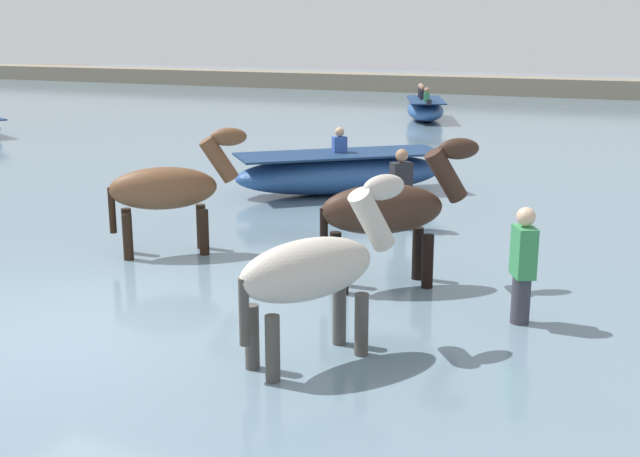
# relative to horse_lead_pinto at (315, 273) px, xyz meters

# --- Properties ---
(ground_plane) EXTENTS (120.00, 120.00, 0.00)m
(ground_plane) POSITION_rel_horse_lead_pinto_xyz_m (-2.71, -0.36, -1.22)
(ground_plane) COLOR #666051
(water_surface) EXTENTS (90.00, 90.00, 0.36)m
(water_surface) POSITION_rel_horse_lead_pinto_xyz_m (-2.71, 9.64, -1.04)
(water_surface) COLOR slate
(water_surface) RESTS_ON ground
(horse_lead_pinto) EXTENTS (1.20, 1.81, 2.06)m
(horse_lead_pinto) POSITION_rel_horse_lead_pinto_xyz_m (0.00, 0.00, 0.00)
(horse_lead_pinto) COLOR beige
(horse_lead_pinto) RESTS_ON ground
(horse_trailing_dark_bay) EXTENTS (1.77, 1.49, 2.15)m
(horse_trailing_dark_bay) POSITION_rel_horse_lead_pinto_xyz_m (-0.18, 2.42, 0.06)
(horse_trailing_dark_bay) COLOR #382319
(horse_trailing_dark_bay) RESTS_ON ground
(horse_flank_bay) EXTENTS (1.70, 1.50, 2.10)m
(horse_flank_bay) POSITION_rel_horse_lead_pinto_xyz_m (-3.43, 2.50, 0.03)
(horse_flank_bay) COLOR brown
(horse_flank_bay) RESTS_ON ground
(boat_far_offshore) EXTENTS (2.53, 3.93, 1.20)m
(boat_far_offshore) POSITION_rel_horse_lead_pinto_xyz_m (-5.61, 20.61, -0.49)
(boat_far_offshore) COLOR #28518E
(boat_far_offshore) RESTS_ON water_surface
(boat_near_starboard) EXTENTS (3.95, 3.77, 1.26)m
(boat_near_starboard) POSITION_rel_horse_lead_pinto_xyz_m (-3.03, 7.45, -0.47)
(boat_near_starboard) COLOR #28518E
(boat_near_starboard) RESTS_ON water_surface
(person_wading_mid) EXTENTS (0.33, 0.38, 1.63)m
(person_wading_mid) POSITION_rel_horse_lead_pinto_xyz_m (1.56, 1.82, -0.35)
(person_wading_mid) COLOR #383842
(person_wading_mid) RESTS_ON ground
(person_onlooker_right) EXTENTS (0.37, 0.37, 1.63)m
(person_onlooker_right) POSITION_rel_horse_lead_pinto_xyz_m (-1.02, 5.23, -0.35)
(person_onlooker_right) COLOR #383842
(person_onlooker_right) RESTS_ON ground
(far_shoreline) EXTENTS (80.00, 2.40, 1.21)m
(far_shoreline) POSITION_rel_horse_lead_pinto_xyz_m (-2.71, 33.66, -0.61)
(far_shoreline) COLOR gray
(far_shoreline) RESTS_ON ground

